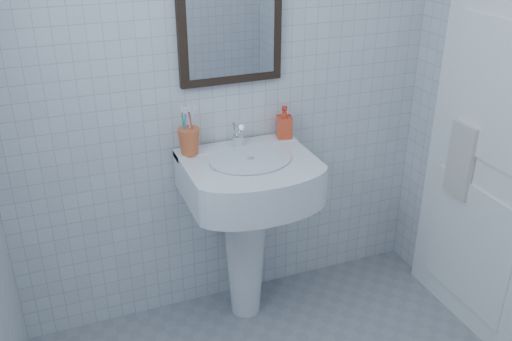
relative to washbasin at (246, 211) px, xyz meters
name	(u,v)px	position (x,y,z in m)	size (l,w,h in m)	color
wall_back	(226,80)	(-0.02, 0.21, 0.61)	(2.20, 0.02, 2.50)	silver
washbasin	(246,211)	(0.00, 0.00, 0.00)	(0.62, 0.45, 0.95)	white
faucet	(238,136)	(0.00, 0.11, 0.36)	(0.05, 0.12, 0.13)	silver
toothbrush_cup	(189,141)	(-0.24, 0.12, 0.37)	(0.11, 0.11, 0.13)	#D75C2F
soap_dispenser	(284,122)	(0.26, 0.14, 0.39)	(0.07, 0.08, 0.16)	red
wall_mirror	(230,17)	(0.00, 0.19, 0.91)	(0.50, 0.04, 0.62)	black
bathroom_door	(491,145)	(1.06, -0.44, 0.36)	(0.04, 0.80, 2.00)	white
towel_ring	(470,126)	(1.04, -0.30, 0.41)	(0.18, 0.18, 0.01)	silver
hand_towel	(461,160)	(1.02, -0.30, 0.23)	(0.03, 0.16, 0.38)	silver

